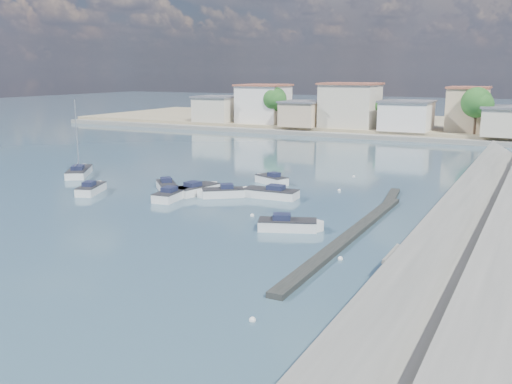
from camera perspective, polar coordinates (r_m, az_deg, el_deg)
ground at (r=72.54m, az=11.47°, el=2.28°), size 400.00×400.00×0.00m
breakwater at (r=44.96m, az=10.33°, el=-3.43°), size 2.00×31.02×0.35m
far_shore_land at (r=122.94m, az=18.21°, el=6.18°), size 160.00×40.00×1.40m
far_shore_quay at (r=102.39m, az=16.28°, el=5.06°), size 160.00×2.50×0.80m
far_town at (r=106.40m, az=22.76°, el=7.31°), size 113.01×12.80×8.35m
shore_trees at (r=97.79m, az=20.98°, el=7.87°), size 74.56×38.32×7.92m
motorboat_a at (r=59.47m, az=-16.09°, el=0.29°), size 3.09×4.73×1.48m
motorboat_b at (r=57.21m, az=-5.79°, el=0.25°), size 2.93×5.50×1.48m
motorboat_c at (r=55.07m, az=1.22°, el=-0.15°), size 5.92×2.27×1.48m
motorboat_d at (r=55.31m, az=-3.57°, el=-0.12°), size 4.19×3.70×1.48m
motorboat_e at (r=55.12m, az=-8.29°, el=-0.26°), size 2.41×5.28×1.48m
motorboat_f at (r=61.95m, az=1.44°, el=1.22°), size 4.34×3.05×1.48m
motorboat_g at (r=58.62m, az=-8.86°, el=0.46°), size 4.23×4.26×1.48m
motorboat_h at (r=43.88m, az=3.48°, el=-3.35°), size 4.98×3.28×1.48m
sailboat at (r=69.98m, az=-17.22°, el=1.96°), size 5.24×6.36×9.00m
mooring_buoys at (r=47.84m, az=8.29°, el=-2.56°), size 15.66×39.71×0.34m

